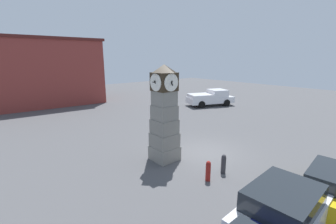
{
  "coord_description": "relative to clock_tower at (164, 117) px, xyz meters",
  "views": [
    {
      "loc": [
        -9.76,
        -8.08,
        5.47
      ],
      "look_at": [
        -1.0,
        2.34,
        2.19
      ],
      "focal_mm": 24.0,
      "sensor_mm": 36.0,
      "label": 1
    }
  ],
  "objects": [
    {
      "name": "bollard_mid_row",
      "position": [
        0.11,
        -3.01,
        -1.92
      ],
      "size": [
        0.23,
        0.23,
        0.96
      ],
      "color": "maroon",
      "rests_on": "ground_plane"
    },
    {
      "name": "clock_tower",
      "position": [
        0.0,
        0.0,
        0.0
      ],
      "size": [
        1.48,
        1.41,
        5.17
      ],
      "color": "gray",
      "rests_on": "ground_plane"
    },
    {
      "name": "car_near_tower",
      "position": [
        -0.45,
        -6.58,
        -1.58
      ],
      "size": [
        4.42,
        2.15,
        1.65
      ],
      "color": "silver",
      "rests_on": "ground_plane"
    },
    {
      "name": "pickup_truck",
      "position": [
        13.34,
        7.81,
        -1.47
      ],
      "size": [
        5.78,
        3.95,
        1.85
      ],
      "color": "silver",
      "rests_on": "ground_plane"
    },
    {
      "name": "bollard_near_tower",
      "position": [
        1.21,
        -3.04,
        -1.91
      ],
      "size": [
        0.23,
        0.23,
        0.97
      ],
      "color": "#333338",
      "rests_on": "ground_plane"
    },
    {
      "name": "ground_plane",
      "position": [
        2.5,
        -0.86,
        -2.4
      ],
      "size": [
        74.07,
        74.07,
        0.0
      ],
      "primitive_type": "plane",
      "color": "#4C4C4F"
    },
    {
      "name": "warehouse_blue_far",
      "position": [
        -2.07,
        22.06,
        1.46
      ],
      "size": [
        15.27,
        9.63,
        7.72
      ],
      "color": "maroon",
      "rests_on": "ground_plane"
    },
    {
      "name": "car_by_building",
      "position": [
        2.55,
        -7.21,
        -1.65
      ],
      "size": [
        4.31,
        2.33,
        1.46
      ],
      "color": "gold",
      "rests_on": "ground_plane"
    }
  ]
}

